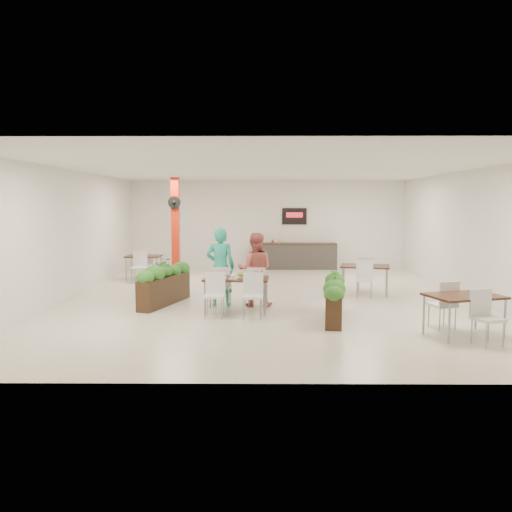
{
  "coord_description": "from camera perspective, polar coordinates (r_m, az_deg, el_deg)",
  "views": [
    {
      "loc": [
        -0.27,
        -12.35,
        2.36
      ],
      "look_at": [
        -0.36,
        -0.37,
        1.1
      ],
      "focal_mm": 35.0,
      "sensor_mm": 36.0,
      "label": 1
    }
  ],
  "objects": [
    {
      "name": "red_column",
      "position": [
        16.38,
        -9.18,
        3.42
      ],
      "size": [
        0.4,
        0.41,
        3.2
      ],
      "color": "red",
      "rests_on": "ground"
    },
    {
      "name": "planter_right",
      "position": [
        10.27,
        8.95,
        -4.51
      ],
      "size": [
        0.65,
        1.92,
        1.01
      ],
      "rotation": [
        0.0,
        0.0,
        1.41
      ],
      "color": "black",
      "rests_on": "ground"
    },
    {
      "name": "ground",
      "position": [
        12.57,
        1.66,
        -4.82
      ],
      "size": [
        12.0,
        12.0,
        0.0
      ],
      "primitive_type": "plane",
      "color": "beige",
      "rests_on": "ground"
    },
    {
      "name": "planter_left",
      "position": [
        11.89,
        -10.41,
        -2.95
      ],
      "size": [
        0.93,
        2.04,
        1.11
      ],
      "rotation": [
        0.0,
        0.0,
        1.27
      ],
      "color": "black",
      "rests_on": "ground"
    },
    {
      "name": "diner_man",
      "position": [
        11.54,
        -4.09,
        -1.25
      ],
      "size": [
        0.69,
        0.48,
        1.81
      ],
      "primitive_type": "imported",
      "rotation": [
        0.0,
        0.0,
        3.08
      ],
      "color": "teal",
      "rests_on": "ground"
    },
    {
      "name": "side_table_c",
      "position": [
        9.62,
        22.69,
        -4.82
      ],
      "size": [
        1.44,
        1.67,
        0.92
      ],
      "rotation": [
        0.0,
        0.0,
        0.29
      ],
      "color": "#321D10",
      "rests_on": "ground"
    },
    {
      "name": "side_table_a",
      "position": [
        15.94,
        -12.71,
        -0.41
      ],
      "size": [
        1.09,
        1.63,
        0.92
      ],
      "rotation": [
        0.0,
        0.0,
        -0.02
      ],
      "color": "#321D10",
      "rests_on": "ground"
    },
    {
      "name": "main_table",
      "position": [
        10.91,
        -2.3,
        -3.1
      ],
      "size": [
        1.45,
        1.7,
        0.92
      ],
      "rotation": [
        0.0,
        0.0,
        -0.07
      ],
      "color": "#321D10",
      "rests_on": "ground"
    },
    {
      "name": "diner_woman",
      "position": [
        11.51,
        -0.11,
        -1.54
      ],
      "size": [
        0.87,
        0.7,
        1.7
      ],
      "primitive_type": "imported",
      "rotation": [
        0.0,
        0.0,
        3.08
      ],
      "color": "#D1625D",
      "rests_on": "ground"
    },
    {
      "name": "service_counter",
      "position": [
        18.14,
        4.44,
        0.07
      ],
      "size": [
        3.0,
        0.64,
        2.2
      ],
      "color": "#322F2C",
      "rests_on": "ground"
    },
    {
      "name": "side_table_b",
      "position": [
        13.37,
        12.34,
        -1.55
      ],
      "size": [
        1.4,
        1.67,
        0.92
      ],
      "rotation": [
        0.0,
        0.0,
        -0.22
      ],
      "color": "#321D10",
      "rests_on": "ground"
    },
    {
      "name": "room_shell",
      "position": [
        12.36,
        1.68,
        4.36
      ],
      "size": [
        10.1,
        12.1,
        3.22
      ],
      "color": "white",
      "rests_on": "ground"
    }
  ]
}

